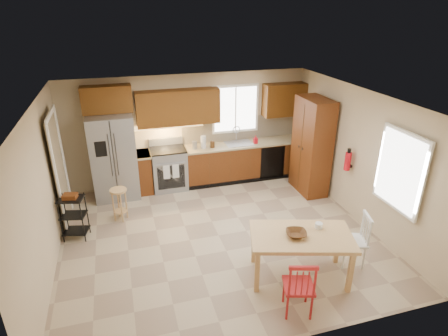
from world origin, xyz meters
TOP-DOWN VIEW (x-y plane):
  - floor at (0.00, 0.00)m, footprint 5.50×5.50m
  - ceiling at (0.00, 0.00)m, footprint 5.50×5.00m
  - wall_back at (0.00, 2.50)m, footprint 5.50×0.02m
  - wall_front at (0.00, -2.50)m, footprint 5.50×0.02m
  - wall_left at (-2.75, 0.00)m, footprint 0.02×5.00m
  - wall_right at (2.75, 0.00)m, footprint 0.02×5.00m
  - refrigerator at (-1.70, 2.12)m, footprint 0.92×0.75m
  - range_stove at (-0.55, 2.19)m, footprint 0.76×0.63m
  - base_cabinet_narrow at (-1.10, 2.20)m, footprint 0.30×0.60m
  - base_cabinet_run at (1.29, 2.20)m, footprint 2.92×0.60m
  - dishwasher at (1.85, 1.91)m, footprint 0.60×0.02m
  - backsplash at (1.29, 2.48)m, footprint 2.92×0.03m
  - upper_over_fridge at (-1.70, 2.33)m, footprint 1.00×0.35m
  - upper_left_block at (-0.25, 2.33)m, footprint 1.80×0.35m
  - upper_right_block at (2.25, 2.33)m, footprint 1.00×0.35m
  - window_back at (1.10, 2.48)m, footprint 1.12×0.04m
  - sink at (1.10, 2.20)m, footprint 0.62×0.46m
  - undercab_glow at (-0.55, 2.30)m, footprint 1.60×0.30m
  - soap_bottle at (1.48, 2.10)m, footprint 0.09×0.09m
  - paper_towel at (0.25, 2.15)m, footprint 0.12×0.12m
  - canister_steel at (0.05, 2.15)m, footprint 0.11×0.11m
  - canister_wood at (0.45, 2.12)m, footprint 0.10×0.10m
  - pantry at (2.43, 1.20)m, footprint 0.50×0.95m
  - fire_extinguisher at (2.63, 0.15)m, footprint 0.12×0.12m
  - window_right at (2.68, -1.15)m, footprint 0.04×1.02m
  - doorway at (-2.67, 1.30)m, footprint 0.04×0.95m
  - dining_table at (0.89, -1.40)m, footprint 1.68×1.24m
  - chair_red at (0.54, -2.05)m, footprint 0.51×0.51m
  - chair_white at (1.84, -1.35)m, footprint 0.51×0.51m
  - table_bowl at (0.80, -1.40)m, footprint 0.38×0.38m
  - table_jar at (1.22, -1.31)m, footprint 0.13×0.13m
  - bar_stool at (-1.68, 1.08)m, footprint 0.39×0.39m
  - utility_cart at (-2.47, 0.66)m, footprint 0.48×0.41m

SIDE VIEW (x-z plane):
  - floor at x=0.00m, z-range 0.00..0.00m
  - bar_stool at x=-1.68m, z-range 0.00..0.65m
  - dining_table at x=0.89m, z-range 0.00..0.73m
  - utility_cart at x=-2.47m, z-range 0.00..0.84m
  - chair_red at x=0.54m, z-range 0.00..0.88m
  - chair_white at x=1.84m, z-range 0.00..0.88m
  - base_cabinet_narrow at x=-1.10m, z-range 0.00..0.90m
  - base_cabinet_run at x=1.29m, z-range 0.00..0.90m
  - dishwasher at x=1.85m, z-range 0.06..0.84m
  - range_stove at x=-0.55m, z-range 0.00..0.92m
  - table_bowl at x=0.80m, z-range 0.70..0.78m
  - table_jar at x=1.22m, z-range 0.71..0.83m
  - sink at x=1.10m, z-range 0.78..0.94m
  - refrigerator at x=-1.70m, z-range 0.00..1.82m
  - canister_wood at x=0.45m, z-range 0.90..1.04m
  - canister_steel at x=0.05m, z-range 0.90..1.08m
  - soap_bottle at x=1.48m, z-range 0.90..1.09m
  - paper_towel at x=0.25m, z-range 0.90..1.18m
  - pantry at x=2.43m, z-range 0.00..2.10m
  - doorway at x=-2.67m, z-range 0.00..2.10m
  - fire_extinguisher at x=2.63m, z-range 0.92..1.28m
  - backsplash at x=1.29m, z-range 0.90..1.45m
  - wall_back at x=0.00m, z-range 0.00..2.50m
  - wall_front at x=0.00m, z-range 0.00..2.50m
  - wall_left at x=-2.75m, z-range 0.00..2.50m
  - wall_right at x=2.75m, z-range 0.00..2.50m
  - undercab_glow at x=-0.55m, z-range 1.43..1.43m
  - window_right at x=2.68m, z-range 0.79..2.11m
  - window_back at x=1.10m, z-range 1.09..2.21m
  - upper_left_block at x=-0.25m, z-range 1.45..2.20m
  - upper_right_block at x=2.25m, z-range 1.45..2.20m
  - upper_over_fridge at x=-1.70m, z-range 1.83..2.38m
  - ceiling at x=0.00m, z-range 2.49..2.51m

